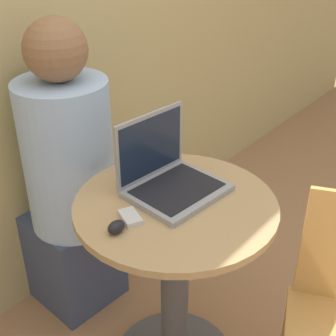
# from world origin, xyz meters

# --- Properties ---
(back_wall) EXTENTS (7.00, 0.05, 2.60)m
(back_wall) POSITION_xyz_m (0.00, 0.78, 1.30)
(back_wall) COLOR tan
(back_wall) RESTS_ON ground_plane
(round_table) EXTENTS (0.67, 0.67, 0.78)m
(round_table) POSITION_xyz_m (0.00, 0.00, 0.49)
(round_table) COLOR #4C4C51
(round_table) RESTS_ON ground_plane
(laptop) EXTENTS (0.32, 0.28, 0.25)m
(laptop) POSITION_xyz_m (0.05, 0.07, 0.83)
(laptop) COLOR gray
(laptop) RESTS_ON round_table
(cell_phone) EXTENTS (0.08, 0.10, 0.02)m
(cell_phone) POSITION_xyz_m (-0.16, 0.05, 0.78)
(cell_phone) COLOR silver
(cell_phone) RESTS_ON round_table
(computer_mouse) EXTENTS (0.06, 0.04, 0.04)m
(computer_mouse) POSITION_xyz_m (-0.23, 0.04, 0.79)
(computer_mouse) COLOR black
(computer_mouse) RESTS_ON round_table
(person_seated) EXTENTS (0.37, 0.56, 1.29)m
(person_seated) POSITION_xyz_m (0.01, 0.60, 0.54)
(person_seated) COLOR #3D4766
(person_seated) RESTS_ON ground_plane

